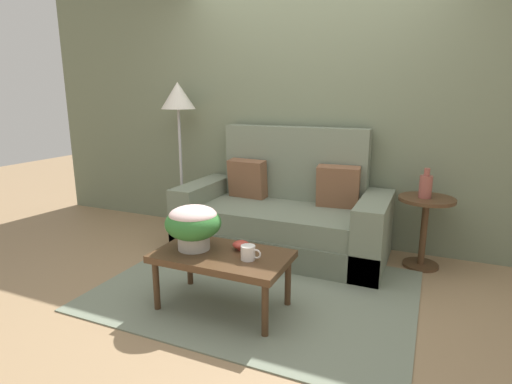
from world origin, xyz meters
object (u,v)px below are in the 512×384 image
(couch, at_px, (284,217))
(coffee_table, at_px, (222,259))
(floor_lamp, at_px, (179,111))
(table_vase, at_px, (426,186))
(coffee_mug, at_px, (248,253))
(potted_plant, at_px, (193,223))
(snack_bowl, at_px, (241,245))
(side_table, at_px, (425,219))

(couch, height_order, coffee_table, couch)
(couch, relative_size, coffee_table, 2.10)
(floor_lamp, xyz_separation_m, table_vase, (2.45, -0.07, -0.57))
(couch, distance_m, coffee_mug, 1.25)
(potted_plant, relative_size, table_vase, 1.55)
(coffee_table, xyz_separation_m, snack_bowl, (0.09, 0.11, 0.08))
(coffee_table, relative_size, side_table, 1.48)
(side_table, xyz_separation_m, potted_plant, (-1.46, -1.32, 0.17))
(coffee_table, height_order, floor_lamp, floor_lamp)
(snack_bowl, distance_m, table_vase, 1.67)
(floor_lamp, bearing_deg, table_vase, -1.52)
(coffee_table, distance_m, potted_plant, 0.32)
(couch, relative_size, side_table, 3.10)
(couch, bearing_deg, coffee_table, -90.48)
(coffee_mug, xyz_separation_m, snack_bowl, (-0.12, 0.14, -0.01))
(coffee_mug, distance_m, table_vase, 1.69)
(floor_lamp, distance_m, coffee_mug, 2.17)
(couch, height_order, coffee_mug, couch)
(coffee_table, xyz_separation_m, potted_plant, (-0.22, -0.01, 0.23))
(coffee_mug, bearing_deg, table_vase, 52.87)
(couch, bearing_deg, potted_plant, -100.68)
(coffee_table, xyz_separation_m, side_table, (1.24, 1.32, 0.06))
(coffee_mug, height_order, snack_bowl, coffee_mug)
(coffee_mug, bearing_deg, potted_plant, 177.07)
(coffee_table, distance_m, floor_lamp, 2.06)
(floor_lamp, height_order, potted_plant, floor_lamp)
(floor_lamp, bearing_deg, potted_plant, -53.53)
(snack_bowl, bearing_deg, table_vase, 46.51)
(snack_bowl, relative_size, table_vase, 0.47)
(floor_lamp, bearing_deg, coffee_table, -47.95)
(potted_plant, relative_size, snack_bowl, 3.29)
(couch, xyz_separation_m, coffee_mug, (0.20, -1.23, 0.13))
(side_table, distance_m, table_vase, 0.29)
(couch, relative_size, table_vase, 7.65)
(potted_plant, bearing_deg, snack_bowl, 21.10)
(coffee_table, relative_size, potted_plant, 2.35)
(coffee_mug, bearing_deg, floor_lamp, 135.96)
(floor_lamp, bearing_deg, side_table, -1.16)
(floor_lamp, xyz_separation_m, snack_bowl, (1.32, -1.26, -0.84))
(side_table, height_order, snack_bowl, side_table)
(side_table, xyz_separation_m, floor_lamp, (-2.47, 0.05, 0.86))
(couch, relative_size, coffee_mug, 13.62)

